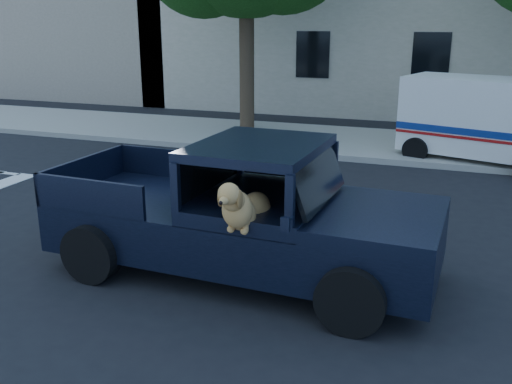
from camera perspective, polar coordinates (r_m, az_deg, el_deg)
ground at (r=7.69m, az=1.42°, el=-9.42°), size 120.00×120.00×0.00m
far_sidewalk at (r=16.23m, az=11.94°, el=4.70°), size 60.00×4.00×0.15m
lane_stripes at (r=10.50m, az=17.96°, el=-2.85°), size 21.60×0.14×0.01m
building_left at (r=28.74m, az=-17.48°, el=17.37°), size 12.00×6.00×8.00m
pickup_truck at (r=7.86m, az=-2.03°, el=-3.77°), size 5.31×2.77×1.87m
mail_truck at (r=14.92m, az=21.53°, el=6.09°), size 4.11×2.78×2.07m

